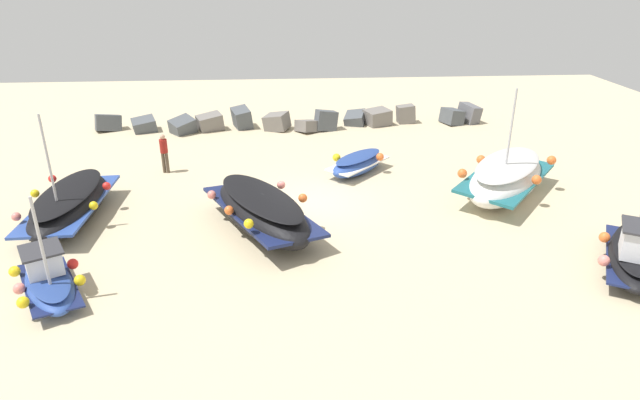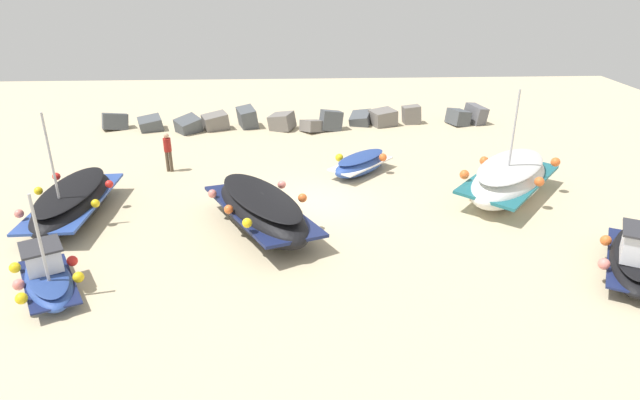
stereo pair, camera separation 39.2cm
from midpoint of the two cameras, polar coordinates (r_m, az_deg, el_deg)
ground_plane at (r=20.08m, az=-1.59°, el=-0.39°), size 47.99×47.99×0.00m
fishing_boat_0 at (r=22.95m, az=3.55°, el=3.89°), size 3.05×3.14×0.90m
fishing_boat_1 at (r=17.94m, az=-6.80°, el=-1.11°), size 4.38×5.80×1.44m
fishing_boat_2 at (r=16.34m, az=-27.40°, el=-7.53°), size 2.57×3.30×3.08m
fishing_boat_3 at (r=21.62m, az=18.58°, el=2.30°), size 5.19×5.62×4.24m
fishing_boat_4 at (r=20.55m, az=-25.42°, el=-0.36°), size 2.48×5.31×4.02m
fishing_boat_5 at (r=17.89m, az=29.79°, el=-4.99°), size 3.25×4.21×3.35m
person_walking at (r=23.77m, az=-16.60°, el=5.01°), size 0.32×0.32×1.69m
breakwater_rocks at (r=29.62m, az=-2.99°, el=8.42°), size 21.14×2.85×1.34m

